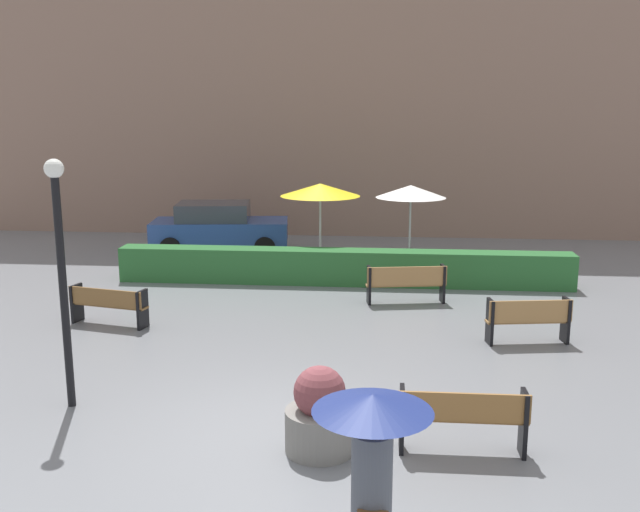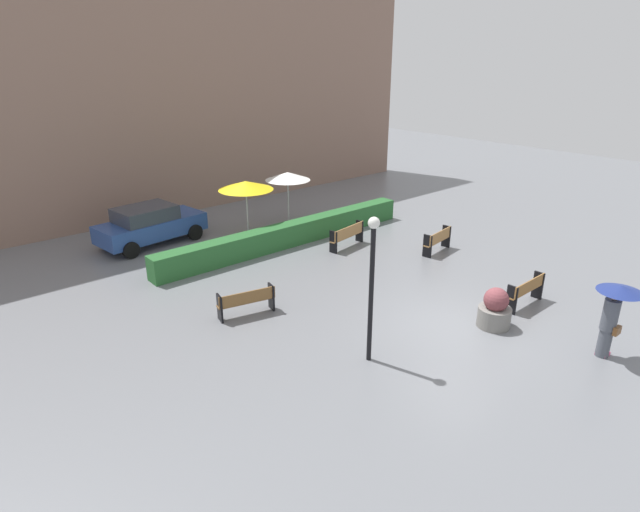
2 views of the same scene
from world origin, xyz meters
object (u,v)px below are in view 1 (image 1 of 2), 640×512
bench_near_right (463,416)px  bench_back_row (406,281)px  pedestrian_with_umbrella (372,459)px  parked_car (219,227)px  bench_far_right (529,318)px  bench_far_left (108,303)px  patio_umbrella_white (411,192)px  lamp_post (61,258)px  patio_umbrella_yellow (320,190)px  planter_pot (320,415)px

bench_near_right → bench_back_row: size_ratio=0.90×
pedestrian_with_umbrella → parked_car: 16.38m
bench_far_right → bench_far_left: 8.50m
bench_near_right → bench_back_row: (-0.52, 7.28, -0.01)m
patio_umbrella_white → bench_near_right: bearing=-88.4°
bench_back_row → bench_near_right: bearing=-85.9°
patio_umbrella_white → bench_far_right: bearing=-73.1°
patio_umbrella_white → lamp_post: bearing=-117.7°
bench_far_left → bench_back_row: size_ratio=0.93×
bench_far_left → pedestrian_with_umbrella: pedestrian_with_umbrella is taller
bench_back_row → lamp_post: (-5.24, -6.26, 1.78)m
parked_car → patio_umbrella_white: bearing=-13.4°
bench_back_row → pedestrian_with_umbrella: (-0.62, -10.08, 0.82)m
pedestrian_with_umbrella → patio_umbrella_yellow: bearing=97.1°
parked_car → bench_far_left: bearing=-93.9°
patio_umbrella_yellow → planter_pot: bearing=-84.9°
patio_umbrella_yellow → patio_umbrella_white: size_ratio=1.03×
bench_far_right → patio_umbrella_yellow: patio_umbrella_yellow is taller
planter_pot → patio_umbrella_white: patio_umbrella_white is taller
lamp_post → patio_umbrella_white: (5.44, 10.34, -0.16)m
bench_back_row → planter_pot: size_ratio=1.60×
bench_near_right → bench_back_row: bearing=94.1°
bench_back_row → patio_umbrella_yellow: size_ratio=0.78×
planter_pot → patio_umbrella_yellow: (-0.98, 10.93, 1.72)m
bench_far_right → bench_back_row: size_ratio=0.87×
bench_back_row → patio_umbrella_white: size_ratio=0.81×
pedestrian_with_umbrella → bench_near_right: bearing=67.9°
bench_far_right → bench_near_right: bearing=-110.6°
bench_back_row → patio_umbrella_yellow: (-2.33, 3.57, 1.70)m
planter_pot → parked_car: size_ratio=0.27×
bench_back_row → parked_car: parked_car is taller
planter_pot → patio_umbrella_yellow: patio_umbrella_yellow is taller
bench_near_right → patio_umbrella_yellow: 11.34m
bench_far_left → parked_car: size_ratio=0.40×
pedestrian_with_umbrella → parked_car: (-5.09, 15.56, -0.53)m
pedestrian_with_umbrella → parked_car: size_ratio=0.45×
bench_near_right → bench_far_left: bench_near_right is taller
bench_far_left → patio_umbrella_white: patio_umbrella_white is taller
patio_umbrella_yellow → parked_car: (-3.38, 1.92, -1.41)m
bench_far_right → parked_car: size_ratio=0.37×
lamp_post → patio_umbrella_white: bearing=62.3°
patio_umbrella_white → parked_car: bearing=166.6°
bench_near_right → bench_far_right: 4.92m
planter_pot → patio_umbrella_white: 11.66m
bench_back_row → pedestrian_with_umbrella: bearing=-93.5°
bench_near_right → lamp_post: (-5.76, 1.02, 1.78)m
bench_far_right → planter_pot: planter_pot is taller
pedestrian_with_umbrella → lamp_post: lamp_post is taller
bench_far_left → bench_far_right: bearing=-2.8°
bench_far_left → parked_car: bearing=86.1°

